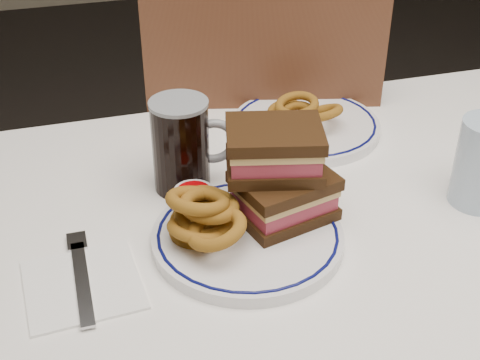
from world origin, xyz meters
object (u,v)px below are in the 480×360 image
object	(u,v)px
main_plate	(248,237)
beer_mug	(183,145)
reuben_sandwich	(279,173)
far_plate	(306,125)
chair_far	(258,171)

from	to	relation	value
main_plate	beer_mug	size ratio (longest dim) A/B	1.80
reuben_sandwich	far_plate	bearing A→B (deg)	60.73
reuben_sandwich	chair_far	bearing A→B (deg)	74.91
reuben_sandwich	beer_mug	xyz separation A→B (m)	(-0.11, 0.13, -0.01)
beer_mug	chair_far	bearing A→B (deg)	56.21
far_plate	reuben_sandwich	bearing A→B (deg)	-119.27
chair_far	main_plate	world-z (taller)	chair_far
chair_far	far_plate	distance (m)	0.34
reuben_sandwich	far_plate	world-z (taller)	reuben_sandwich
reuben_sandwich	beer_mug	bearing A→B (deg)	129.31
main_plate	beer_mug	world-z (taller)	beer_mug
chair_far	main_plate	bearing A→B (deg)	-109.70
chair_far	far_plate	xyz separation A→B (m)	(0.01, -0.24, 0.24)
main_plate	reuben_sandwich	world-z (taller)	reuben_sandwich
main_plate	far_plate	distance (m)	0.34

